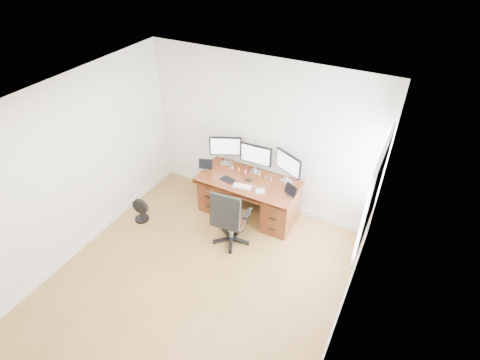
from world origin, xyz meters
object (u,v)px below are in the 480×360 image
at_px(monitor_center, 256,155).
at_px(keyboard, 242,186).
at_px(desk, 249,195).
at_px(floor_fan, 140,210).
at_px(office_chair, 230,226).

bearing_deg(monitor_center, keyboard, -93.41).
bearing_deg(desk, keyboard, -91.44).
relative_size(floor_fan, keyboard, 1.42).
distance_m(monitor_center, keyboard, 0.58).
distance_m(floor_fan, monitor_center, 2.20).
bearing_deg(office_chair, desk, 87.76).
height_order(floor_fan, monitor_center, monitor_center).
distance_m(office_chair, monitor_center, 1.26).
bearing_deg(keyboard, office_chair, -94.28).
bearing_deg(office_chair, keyboard, 90.16).
bearing_deg(floor_fan, monitor_center, 34.94).
distance_m(desk, floor_fan, 1.89).
distance_m(office_chair, keyboard, 0.68).
xyz_separation_m(monitor_center, keyboard, (-0.01, -0.47, -0.33)).
distance_m(desk, office_chair, 0.79).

